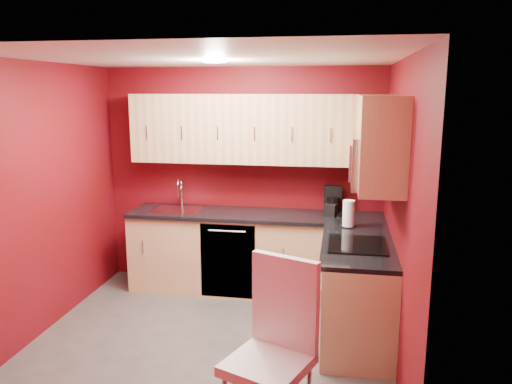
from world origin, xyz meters
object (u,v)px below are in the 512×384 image
(microwave, at_px, (375,161))
(coffee_maker, at_px, (334,201))
(sink, at_px, (177,207))
(napkin_holder, at_px, (331,210))
(dining_chair, at_px, (268,355))
(paper_towel, at_px, (348,214))

(microwave, height_order, coffee_maker, microwave)
(sink, relative_size, coffee_maker, 1.72)
(microwave, bearing_deg, napkin_holder, 109.75)
(napkin_holder, bearing_deg, microwave, -70.25)
(coffee_maker, distance_m, napkin_holder, 0.12)
(dining_chair, bearing_deg, microwave, 86.04)
(coffee_maker, bearing_deg, sink, 173.23)
(microwave, relative_size, dining_chair, 0.64)
(coffee_maker, distance_m, dining_chair, 2.57)
(paper_towel, bearing_deg, napkin_holder, 112.82)
(sink, xyz_separation_m, napkin_holder, (1.73, 0.02, 0.03))
(dining_chair, bearing_deg, sink, 142.63)
(napkin_holder, relative_size, dining_chair, 0.11)
(microwave, xyz_separation_m, sink, (-2.09, 1.00, -0.72))
(napkin_holder, bearing_deg, coffee_maker, 75.04)
(microwave, height_order, sink, microwave)
(microwave, distance_m, paper_towel, 0.88)
(sink, bearing_deg, napkin_holder, 0.56)
(sink, height_order, dining_chair, sink)
(napkin_holder, bearing_deg, paper_towel, -67.18)
(microwave, xyz_separation_m, dining_chair, (-0.69, -1.40, -1.07))
(microwave, height_order, dining_chair, microwave)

